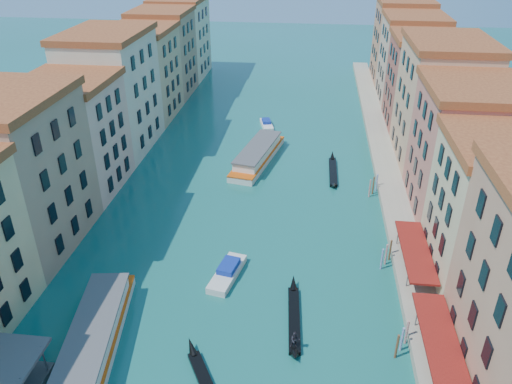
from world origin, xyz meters
TOP-DOWN VIEW (x-y plane):
  - left_bank_palazzos at (-26.00, 64.68)m, footprint 12.80×128.40m
  - right_bank_palazzos at (30.00, 65.00)m, footprint 12.80×128.40m
  - quay at (22.00, 65.00)m, footprint 4.00×140.00m
  - restaurant_awnings at (22.19, 23.00)m, footprint 3.20×44.55m
  - mooring_poles_right at (19.10, 28.80)m, footprint 1.44×54.24m
  - vaporetto_near at (-10.75, 23.13)m, footprint 7.16×19.45m
  - vaporetto_far at (0.20, 67.73)m, footprint 8.00×19.35m
  - gondola_right at (8.56, 28.60)m, footprint 1.82×12.73m
  - gondola_far at (13.17, 64.64)m, footprint 1.27×13.17m
  - motorboat_mid at (0.34, 35.44)m, footprint 3.78×7.73m
  - motorboat_far at (0.06, 84.48)m, footprint 3.44×6.52m

SIDE VIEW (x-z plane):
  - gondola_far at x=13.17m, z-range -0.55..1.32m
  - gondola_right at x=8.56m, z-range -0.78..1.75m
  - quay at x=22.00m, z-range 0.00..1.00m
  - motorboat_far at x=0.06m, z-range -0.14..1.15m
  - motorboat_mid at x=0.34m, z-range -0.17..1.36m
  - vaporetto_far at x=0.20m, z-range -0.14..2.67m
  - vaporetto_near at x=-10.75m, z-range -0.14..2.69m
  - mooring_poles_right at x=19.10m, z-range -0.30..2.90m
  - restaurant_awnings at x=22.19m, z-range 1.43..4.55m
  - left_bank_palazzos at x=-26.00m, z-range -0.79..20.21m
  - right_bank_palazzos at x=30.00m, z-range -0.75..20.25m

